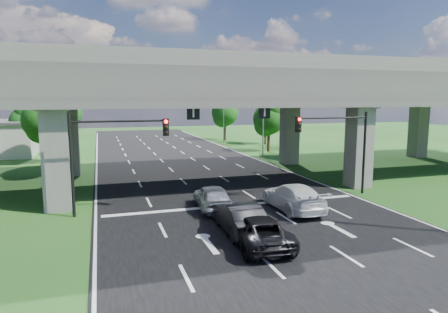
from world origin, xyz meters
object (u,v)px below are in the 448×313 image
streetlight_beyond (221,106)px  car_trailing (258,230)px  signal_right (339,138)px  signal_left (110,145)px  car_white (293,197)px  car_dark (240,218)px  car_silver (212,197)px  streetlight_far (260,108)px

streetlight_beyond → car_trailing: size_ratio=1.96×
signal_right → streetlight_beyond: 36.17m
signal_left → car_white: (10.81, -2.49, -3.34)m
signal_left → car_dark: bearing=-42.3°
signal_left → car_silver: size_ratio=1.30×
car_white → streetlight_far: bearing=-107.3°
signal_left → streetlight_beyond: (17.92, 36.06, 1.66)m
streetlight_far → car_dark: (-11.76, -25.67, -5.00)m
streetlight_far → signal_right: bearing=-96.5°
signal_left → car_silver: bearing=-8.9°
signal_right → car_white: bearing=-152.7°
streetlight_beyond → car_white: streetlight_beyond is taller
signal_left → car_silver: 6.97m
car_dark → car_trailing: (0.23, -1.89, -0.10)m
signal_left → signal_right: bearing=0.0°
signal_left → car_dark: 8.98m
car_white → car_silver: bearing=-17.7°
streetlight_far → car_trailing: (-11.52, -27.56, -5.11)m
car_silver → car_white: bearing=165.6°
signal_right → car_dark: size_ratio=1.22×
signal_left → streetlight_far: 26.95m
car_white → car_trailing: bearing=48.9°
streetlight_far → car_trailing: 30.31m
signal_right → car_silver: (-9.62, -0.94, -3.37)m
streetlight_beyond → car_dark: 43.58m
signal_right → car_dark: (-9.48, -5.61, -3.34)m
car_white → car_trailing: size_ratio=1.11×
signal_right → car_trailing: bearing=-141.0°
car_dark → car_trailing: 1.91m
streetlight_beyond → car_dark: streetlight_beyond is taller
signal_right → car_trailing: size_ratio=1.18×
car_dark → car_trailing: bearing=99.1°
signal_right → car_dark: bearing=-149.4°
streetlight_far → streetlight_beyond: size_ratio=1.00×
streetlight_beyond → car_dark: size_ratio=2.03×
streetlight_beyond → car_silver: streetlight_beyond is taller
car_silver → car_white: car_white is taller
streetlight_beyond → car_trailing: (-11.52, -43.56, -5.11)m
signal_left → car_trailing: size_ratio=1.18×
car_silver → signal_left: bearing=-5.3°
car_dark → car_white: (4.64, 3.12, 0.01)m
signal_left → streetlight_far: size_ratio=0.60×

